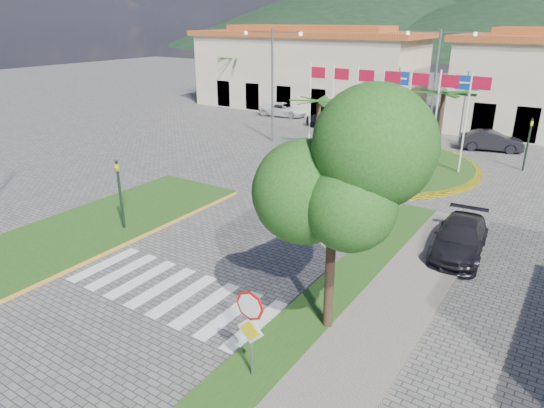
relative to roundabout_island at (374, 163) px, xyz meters
The scene contains 22 objects.
ground 22.00m from the roundabout_island, 90.01° to the right, with size 160.00×160.00×0.00m, color #585654.
sidewalk_right 20.88m from the roundabout_island, 73.31° to the right, with size 4.00×28.00×0.15m, color gray.
verge_right 20.57m from the roundabout_island, 76.52° to the right, with size 1.60×28.00×0.18m, color #204614.
median_left 17.27m from the roundabout_island, 112.12° to the right, with size 5.00×14.00×0.18m, color #204614.
crosswalk 18.00m from the roundabout_island, 90.02° to the right, with size 8.00×3.00×0.01m, color silver.
roundabout_island is the anchor object (origin of this frame).
stop_sign 20.69m from the roundabout_island, 76.27° to the right, with size 0.80×0.11×2.65m.
deciduous_tree 18.55m from the roundabout_island, 72.09° to the right, with size 3.60×3.60×6.80m.
traffic_light_left 16.45m from the roundabout_island, 108.56° to the right, with size 0.15×0.18×3.20m.
traffic_light_right 11.11m from the roundabout_island, 65.80° to the right, with size 0.15×0.18×3.20m.
traffic_light_far 9.11m from the roundabout_island, 26.58° to the left, with size 0.18×0.15×3.20m.
direction_sign_west 9.78m from the roundabout_island, 102.60° to the left, with size 1.60×0.14×5.20m.
direction_sign_east 10.03m from the roundabout_island, 71.53° to the left, with size 1.60×0.14×5.20m.
street_lamp_centre 9.15m from the roundabout_island, 82.91° to the left, with size 4.80×0.16×8.00m.
street_lamp_west 10.19m from the roundabout_island, 167.48° to the left, with size 4.80×0.16×8.00m.
building_left 21.59m from the roundabout_island, 131.20° to the left, with size 23.32×9.54×8.05m.
hill_far_west 130.64m from the roundabout_island, 114.99° to the left, with size 140.00×140.00×22.00m, color black.
hill_near_back 108.74m from the roundabout_island, 95.29° to the left, with size 110.00×110.00×16.00m, color black.
white_van 17.30m from the roundabout_island, 141.53° to the left, with size 2.06×4.47×1.24m, color silver.
car_dark_a 11.12m from the roundabout_island, 133.95° to the left, with size 1.45×3.61×1.23m, color black.
car_dark_b 9.65m from the roundabout_island, 56.15° to the left, with size 1.46×4.19×1.38m, color black.
car_side_right 12.26m from the roundabout_island, 52.28° to the right, with size 1.83×4.51×1.31m, color black.
Camera 1 is at (10.84, -6.07, 8.70)m, focal length 32.00 mm.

